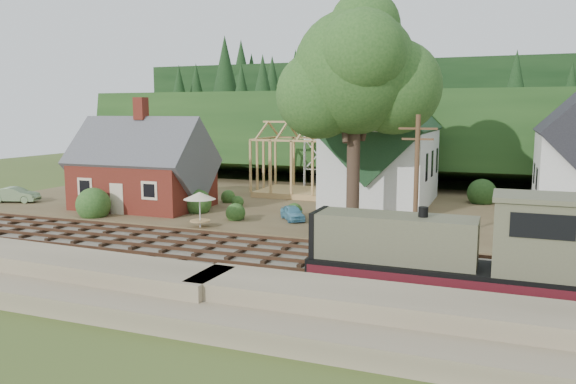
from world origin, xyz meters
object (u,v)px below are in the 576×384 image
(locomotive, at_px, (455,254))
(car_blue, at_px, (293,213))
(car_green, at_px, (16,195))
(patio_set, at_px, (200,197))

(locomotive, height_order, car_blue, locomotive)
(car_green, xyz_separation_m, patio_set, (20.46, -3.56, 1.42))
(car_green, bearing_deg, patio_set, -116.96)
(locomotive, xyz_separation_m, car_green, (-37.94, 12.06, -1.12))
(patio_set, bearing_deg, car_blue, 43.17)
(car_green, distance_m, patio_set, 20.81)
(car_blue, bearing_deg, patio_set, -173.16)
(locomotive, distance_m, car_blue, 18.20)
(car_blue, bearing_deg, car_green, 146.22)
(locomotive, distance_m, patio_set, 19.44)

